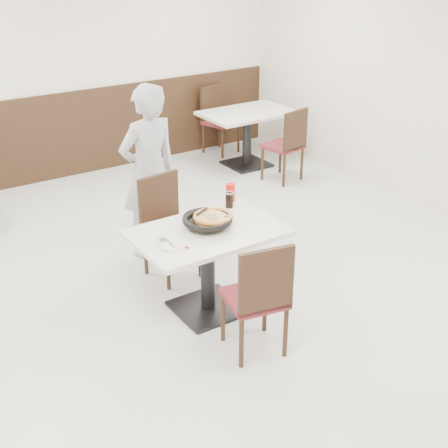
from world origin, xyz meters
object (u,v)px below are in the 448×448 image
chair_near (254,295)px  diner_person (149,172)px  chair_far (172,229)px  bg_table_right (247,139)px  cola_glass (229,200)px  pizza (213,218)px  red_cup (230,193)px  bg_chair_right_near (283,144)px  main_table (208,271)px  bg_chair_right_far (221,121)px  side_plate (173,246)px  pizza_pan (207,222)px

chair_near → diner_person: diner_person is taller
chair_far → diner_person: bearing=-103.3°
bg_table_right → cola_glass: bearing=-128.3°
pizza → red_cup: 0.53m
chair_far → bg_chair_right_near: 2.77m
main_table → chair_near: chair_near is taller
red_cup → bg_chair_right_far: bg_chair_right_far is taller
main_table → pizza: 0.45m
side_plate → cola_glass: size_ratio=1.47×
cola_glass → chair_far: bearing=133.1°
chair_near → bg_chair_right_near: bearing=59.8°
diner_person → bg_chair_right_near: bearing=-166.1°
red_cup → diner_person: diner_person is taller
chair_near → bg_chair_right_near: same height
main_table → cola_glass: size_ratio=9.23×
chair_near → bg_chair_right_far: bearing=71.3°
chair_far → side_plate: 0.92m
pizza_pan → bg_chair_right_far: 4.11m
cola_glass → bg_chair_right_near: (2.02, 1.79, -0.34)m
diner_person → bg_chair_right_far: 3.19m
diner_person → bg_table_right: 2.80m
cola_glass → red_cup: bearing=52.0°
pizza_pan → pizza: pizza is taller
pizza → bg_table_right: pizza is taller
cola_glass → bg_chair_right_near: size_ratio=0.14×
chair_far → diner_person: size_ratio=0.56×
pizza_pan → chair_near: bearing=-92.6°
main_table → bg_table_right: size_ratio=1.00×
bg_table_right → pizza_pan: bearing=-130.6°
chair_far → cola_glass: chair_far is taller
side_plate → red_cup: size_ratio=1.20×
pizza → diner_person: bearing=89.5°
bg_chair_right_far → chair_far: bearing=33.1°
main_table → diner_person: bearing=85.1°
chair_near → pizza_pan: (0.03, 0.70, 0.32)m
red_cup → cola_glass: bearing=-128.0°
bg_chair_right_far → bg_chair_right_near: bearing=76.0°
chair_far → bg_chair_right_far: bearing=-136.9°
main_table → bg_chair_right_near: size_ratio=1.26×
cola_glass → diner_person: 0.97m
chair_far → side_plate: bearing=55.4°
pizza → bg_table_right: size_ratio=0.26×
cola_glass → bg_table_right: 3.20m
red_cup → pizza: bearing=-139.5°
chair_far → bg_chair_right_far: (2.33, 2.74, 0.00)m
bg_chair_right_near → bg_chair_right_far: bearing=80.5°
cola_glass → red_cup: red_cup is taller
pizza_pan → bg_chair_right_far: size_ratio=0.39×
chair_far → pizza_pan: chair_far is taller
chair_near → diner_person: bearing=98.4°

